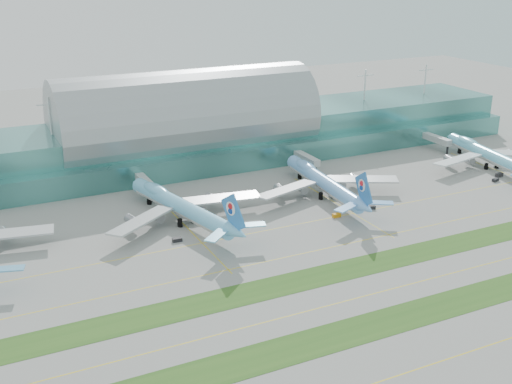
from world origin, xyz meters
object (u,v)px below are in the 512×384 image
terminal (186,132)px  airliner_b (180,205)px  airliner_c (323,181)px  airliner_d (487,154)px

terminal → airliner_b: (-27.65, -67.42, -8.05)m
airliner_c → airliner_d: airliner_c is taller
terminal → airliner_c: size_ratio=4.75×
airliner_c → airliner_d: bearing=4.7°
terminal → airliner_b: terminal is taller
terminal → airliner_c: (33.42, -66.73, -8.15)m
terminal → airliner_d: terminal is taller
airliner_b → airliner_d: airliner_b is taller
airliner_b → airliner_c: airliner_b is taller
airliner_c → airliner_d: size_ratio=1.02×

